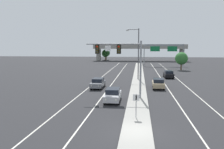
# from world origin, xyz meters

# --- Properties ---
(ground_plane) EXTENTS (260.00, 260.00, 0.00)m
(ground_plane) POSITION_xyz_m (0.00, 0.00, 0.00)
(ground_plane) COLOR #28282B
(median_island) EXTENTS (2.40, 110.00, 0.15)m
(median_island) POSITION_xyz_m (0.00, 18.00, 0.07)
(median_island) COLOR #9E9B93
(median_island) RESTS_ON ground
(lane_stripe_oncoming_center) EXTENTS (0.14, 100.00, 0.01)m
(lane_stripe_oncoming_center) POSITION_xyz_m (-4.70, 25.00, 0.00)
(lane_stripe_oncoming_center) COLOR silver
(lane_stripe_oncoming_center) RESTS_ON ground
(lane_stripe_receding_center) EXTENTS (0.14, 100.00, 0.01)m
(lane_stripe_receding_center) POSITION_xyz_m (4.70, 25.00, 0.00)
(lane_stripe_receding_center) COLOR silver
(lane_stripe_receding_center) RESTS_ON ground
(edge_stripe_left) EXTENTS (0.14, 100.00, 0.01)m
(edge_stripe_left) POSITION_xyz_m (-8.00, 25.00, 0.00)
(edge_stripe_left) COLOR silver
(edge_stripe_left) RESTS_ON ground
(edge_stripe_right) EXTENTS (0.14, 100.00, 0.01)m
(edge_stripe_right) POSITION_xyz_m (8.00, 25.00, 0.00)
(edge_stripe_right) COLOR silver
(edge_stripe_right) RESTS_ON ground
(overhead_signal_mast) EXTENTS (7.05, 0.44, 7.20)m
(overhead_signal_mast) POSITION_xyz_m (-1.94, 11.54, 5.32)
(overhead_signal_mast) COLOR gray
(overhead_signal_mast) RESTS_ON median_island
(median_sign_post) EXTENTS (0.60, 0.10, 2.20)m
(median_sign_post) POSITION_xyz_m (-0.11, 3.30, 1.59)
(median_sign_post) COLOR gray
(median_sign_post) RESTS_ON median_island
(street_lamp_median) EXTENTS (2.58, 0.28, 10.00)m
(street_lamp_median) POSITION_xyz_m (-0.31, 28.00, 5.79)
(street_lamp_median) COLOR #4C4C51
(street_lamp_median) RESTS_ON median_island
(car_oncoming_silver) EXTENTS (1.88, 4.49, 1.58)m
(car_oncoming_silver) POSITION_xyz_m (-3.01, 9.65, 0.82)
(car_oncoming_silver) COLOR #B7B7BC
(car_oncoming_silver) RESTS_ON ground
(car_oncoming_grey) EXTENTS (1.86, 4.49, 1.58)m
(car_oncoming_grey) POSITION_xyz_m (-6.42, 18.11, 0.82)
(car_oncoming_grey) COLOR slate
(car_oncoming_grey) RESTS_ON ground
(car_receding_tan) EXTENTS (1.92, 4.51, 1.58)m
(car_receding_tan) POSITION_xyz_m (3.17, 19.07, 0.82)
(car_receding_tan) COLOR tan
(car_receding_tan) RESTS_ON ground
(car_receding_black) EXTENTS (1.86, 4.48, 1.58)m
(car_receding_black) POSITION_xyz_m (6.34, 31.59, 0.82)
(car_receding_black) COLOR black
(car_receding_black) RESTS_ON ground
(highway_sign_gantry) EXTENTS (13.28, 0.42, 7.50)m
(highway_sign_gantry) POSITION_xyz_m (8.20, 60.75, 6.16)
(highway_sign_gantry) COLOR gray
(highway_sign_gantry) RESTS_ON ground
(overpass_bridge) EXTENTS (42.40, 6.40, 7.65)m
(overpass_bridge) POSITION_xyz_m (0.00, 88.14, 5.78)
(overpass_bridge) COLOR gray
(overpass_bridge) RESTS_ON ground
(tree_far_right_c) EXTENTS (3.52, 3.52, 5.09)m
(tree_far_right_c) POSITION_xyz_m (11.87, 48.08, 3.32)
(tree_far_right_c) COLOR #4C3823
(tree_far_right_c) RESTS_ON ground
(tree_far_left_b) EXTENTS (3.55, 3.55, 5.13)m
(tree_far_left_b) POSITION_xyz_m (-16.37, 91.22, 3.35)
(tree_far_left_b) COLOR #4C3823
(tree_far_left_b) RESTS_ON ground
(tree_far_left_c) EXTENTS (3.77, 3.77, 5.45)m
(tree_far_left_c) POSITION_xyz_m (-16.48, 94.78, 3.55)
(tree_far_left_c) COLOR #4C3823
(tree_far_left_c) RESTS_ON ground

